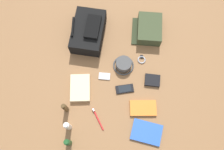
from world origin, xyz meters
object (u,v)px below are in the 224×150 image
Objects in this scene: shampoo_bottle at (68,143)px; travel_guidebook at (143,108)px; bucket_hat at (124,64)px; toothpaste_tube at (68,126)px; backpack at (88,31)px; folded_towel at (80,88)px; toothbrush at (97,118)px; wallet at (152,80)px; toiletry_pouch at (149,29)px; wristwatch at (142,59)px; cell_phone at (125,89)px; cologne_bottle at (65,108)px; media_player at (104,77)px; paperback_novel at (147,132)px.

travel_guidebook is (0.25, -0.50, -0.05)m from shampoo_bottle.
toothpaste_tube is at bearing 141.58° from bucket_hat.
toothpaste_tube is (-0.47, 0.37, 0.04)m from bucket_hat.
backpack is 1.86× the size of folded_towel.
bucket_hat is at bearing -32.20° from shampoo_bottle.
toothbrush is at bearing -147.48° from folded_towel.
backpack reaches higher than folded_towel.
wallet is at bearing -18.72° from travel_guidebook.
toothpaste_tube is at bearing 143.58° from toiletry_pouch.
shampoo_bottle is 1.77× the size of wristwatch.
bucket_hat is 0.18m from cell_phone.
wristwatch is at bearing 1.01° from travel_guidebook.
media_player is (0.25, -0.26, -0.06)m from cologne_bottle.
cell_phone is 1.93× the size of wristwatch.
paperback_novel is (-0.49, -0.17, -0.02)m from bucket_hat.
shampoo_bottle is 0.11m from toothpaste_tube.
travel_guidebook is at bearing 175.65° from toiletry_pouch.
cell_phone is at bearing -41.56° from toothbrush.
toothpaste_tube is at bearing -167.22° from cologne_bottle.
paperback_novel is 0.56m from folded_towel.
toothpaste_tube is 0.96× the size of cologne_bottle.
bucket_hat is (-0.25, -0.27, -0.04)m from backpack.
bucket_hat reaches higher than cell_phone.
shampoo_bottle is at bearing 136.37° from cell_phone.
paperback_novel is at bearing -161.13° from bucket_hat.
media_player is (-0.09, 0.14, -0.02)m from bucket_hat.
toothbrush is at bearing 151.86° from toiletry_pouch.
paperback_novel is at bearing 178.23° from toiletry_pouch.
backpack reaches higher than cologne_bottle.
media_player is (0.09, 0.15, -0.00)m from cell_phone.
folded_towel is at bearing 32.52° from toothbrush.
travel_guidebook is at bearing -74.05° from toothpaste_tube.
toothpaste_tube is 0.89× the size of toothbrush.
wristwatch is (-0.24, 0.05, -0.04)m from toiletry_pouch.
toiletry_pouch reaches higher than media_player.
toothpaste_tube reaches higher than media_player.
wallet is (-0.02, -0.35, 0.01)m from media_player.
travel_guidebook is 2.19× the size of media_player.
travel_guidebook is (-0.61, 0.05, -0.04)m from toiletry_pouch.
cologne_bottle is 0.75× the size of travel_guidebook.
cologne_bottle is 0.62× the size of paperback_novel.
toothbrush is 1.40× the size of wallet.
wallet is at bearing -69.21° from cologne_bottle.
toothbrush reaches higher than paperback_novel.
backpack is 2.60× the size of cologne_bottle.
cologne_bottle reaches higher than toothbrush.
toothbrush is (-0.05, -0.22, -0.06)m from cologne_bottle.
backpack is 0.65m from toothbrush.
toothpaste_tube reaches higher than paperback_novel.
wristwatch is at bearing -62.19° from media_player.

